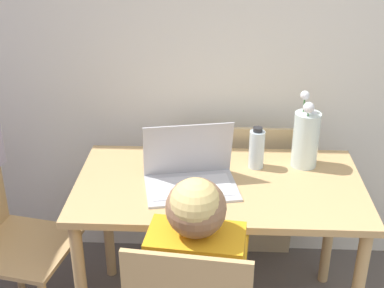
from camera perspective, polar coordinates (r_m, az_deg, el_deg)
wall_back at (r=2.57m, az=8.52°, el=12.40°), size 6.40×0.05×2.50m
dining_table at (r=2.28m, az=2.88°, el=-6.24°), size 1.20×0.65×0.72m
person_seated at (r=1.85m, az=0.62°, el=-13.58°), size 0.36×0.45×1.06m
laptop at (r=2.19m, az=-0.22°, el=-2.97°), size 0.41×0.32×0.26m
flower_vase at (r=2.36m, az=12.05°, el=0.69°), size 0.11×0.11×0.34m
water_bottle at (r=2.33m, az=6.91°, el=-0.50°), size 0.07×0.07×0.19m
cardboard_panel at (r=2.78m, az=4.88°, el=-5.36°), size 0.60×0.13×0.80m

